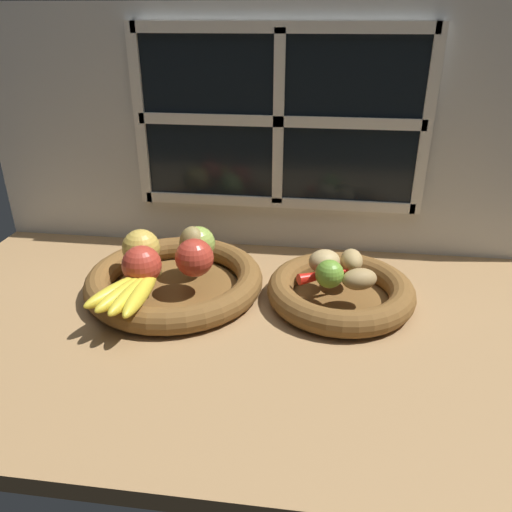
{
  "coord_description": "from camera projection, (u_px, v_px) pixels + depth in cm",
  "views": [
    {
      "loc": [
        9.92,
        -84.69,
        52.28
      ],
      "look_at": [
        -1.82,
        3.31,
        9.23
      ],
      "focal_mm": 34.98,
      "sensor_mm": 36.0,
      "label": 1
    }
  ],
  "objects": [
    {
      "name": "potato_small",
      "position": [
        359.0,
        279.0,
        0.94
      ],
      "size": [
        8.04,
        6.77,
        4.06
      ],
      "primitive_type": "ellipsoid",
      "rotation": [
        0.0,
        0.0,
        0.37
      ],
      "color": "#A38451",
      "rests_on": "fruit_bowl_right"
    },
    {
      "name": "ground_plane",
      "position": [
        263.0,
        312.0,
        1.0
      ],
      "size": [
        140.0,
        90.0,
        3.0
      ],
      "primitive_type": "cube",
      "color": "#9E774C"
    },
    {
      "name": "potato_oblong",
      "position": [
        324.0,
        261.0,
        1.0
      ],
      "size": [
        8.45,
        8.17,
        4.7
      ],
      "primitive_type": "ellipsoid",
      "rotation": [
        0.0,
        0.0,
        0.53
      ],
      "color": "tan",
      "rests_on": "fruit_bowl_right"
    },
    {
      "name": "pear_brown",
      "position": [
        193.0,
        244.0,
        1.04
      ],
      "size": [
        7.51,
        7.36,
        7.81
      ],
      "primitive_type": "ellipsoid",
      "rotation": [
        0.0,
        0.0,
        2.66
      ],
      "color": "olive",
      "rests_on": "fruit_bowl_left"
    },
    {
      "name": "apple_red_front",
      "position": [
        142.0,
        265.0,
        0.96
      ],
      "size": [
        7.62,
        7.62,
        7.62
      ],
      "primitive_type": "sphere",
      "color": "#B73828",
      "rests_on": "fruit_bowl_left"
    },
    {
      "name": "apple_golden_left",
      "position": [
        141.0,
        248.0,
        1.02
      ],
      "size": [
        7.74,
        7.74,
        7.74
      ],
      "primitive_type": "sphere",
      "color": "gold",
      "rests_on": "fruit_bowl_left"
    },
    {
      "name": "lime_near",
      "position": [
        329.0,
        275.0,
        0.94
      ],
      "size": [
        5.48,
        5.48,
        5.48
      ],
      "primitive_type": "sphere",
      "color": "#6B9E33",
      "rests_on": "fruit_bowl_right"
    },
    {
      "name": "apple_green_back",
      "position": [
        198.0,
        243.0,
        1.05
      ],
      "size": [
        7.25,
        7.25,
        7.25
      ],
      "primitive_type": "sphere",
      "color": "#99B74C",
      "rests_on": "fruit_bowl_left"
    },
    {
      "name": "fruit_bowl_left",
      "position": [
        175.0,
        281.0,
        1.04
      ],
      "size": [
        36.66,
        36.66,
        5.23
      ],
      "color": "brown",
      "rests_on": "ground_plane"
    },
    {
      "name": "back_wall",
      "position": [
        279.0,
        133.0,
        1.14
      ],
      "size": [
        140.0,
        4.6,
        55.0
      ],
      "color": "silver",
      "rests_on": "ground_plane"
    },
    {
      "name": "chili_pepper",
      "position": [
        330.0,
        274.0,
        0.98
      ],
      "size": [
        13.09,
        8.52,
        2.28
      ],
      "primitive_type": "cone",
      "rotation": [
        0.0,
        1.57,
        0.5
      ],
      "color": "red",
      "rests_on": "fruit_bowl_right"
    },
    {
      "name": "banana_bunch_front",
      "position": [
        132.0,
        290.0,
        0.91
      ],
      "size": [
        10.99,
        17.94,
        3.08
      ],
      "color": "yellow",
      "rests_on": "fruit_bowl_left"
    },
    {
      "name": "apple_red_right",
      "position": [
        194.0,
        258.0,
        0.98
      ],
      "size": [
        7.7,
        7.7,
        7.7
      ],
      "primitive_type": "sphere",
      "color": "#B73828",
      "rests_on": "fruit_bowl_left"
    },
    {
      "name": "fruit_bowl_right",
      "position": [
        340.0,
        291.0,
        1.0
      ],
      "size": [
        29.38,
        29.38,
        5.23
      ],
      "color": "brown",
      "rests_on": "ground_plane"
    },
    {
      "name": "potato_back",
      "position": [
        352.0,
        260.0,
        1.01
      ],
      "size": [
        4.89,
        6.66,
        4.34
      ],
      "primitive_type": "ellipsoid",
      "rotation": [
        0.0,
        0.0,
        1.65
      ],
      "color": "tan",
      "rests_on": "fruit_bowl_right"
    }
  ]
}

